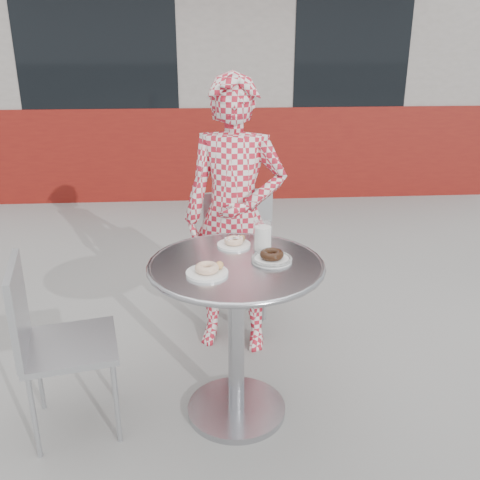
{
  "coord_description": "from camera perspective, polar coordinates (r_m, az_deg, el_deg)",
  "views": [
    {
      "loc": [
        -0.18,
        -2.14,
        1.69
      ],
      "look_at": [
        -0.02,
        0.07,
        0.85
      ],
      "focal_mm": 40.0,
      "sensor_mm": 36.0,
      "label": 1
    }
  ],
  "objects": [
    {
      "name": "plate_near",
      "position": [
        2.2,
        -3.46,
        -3.23
      ],
      "size": [
        0.17,
        0.17,
        0.05
      ],
      "rotation": [
        0.0,
        0.0,
        0.06
      ],
      "color": "white",
      "rests_on": "bistro_table"
    },
    {
      "name": "plate_far",
      "position": [
        2.49,
        -0.61,
        -0.26
      ],
      "size": [
        0.16,
        0.16,
        0.04
      ],
      "rotation": [
        0.0,
        0.0,
        0.31
      ],
      "color": "white",
      "rests_on": "bistro_table"
    },
    {
      "name": "seated_person",
      "position": [
        2.91,
        -0.57,
        2.33
      ],
      "size": [
        0.63,
        0.49,
        1.54
      ],
      "primitive_type": "imported",
      "rotation": [
        0.0,
        0.0,
        -0.24
      ],
      "color": "#B11B2C",
      "rests_on": "ground"
    },
    {
      "name": "chair_far",
      "position": [
        3.43,
        -1.09,
        -3.72
      ],
      "size": [
        0.5,
        0.5,
        0.87
      ],
      "rotation": [
        0.0,
        0.0,
        3.37
      ],
      "color": "#B2B5BA",
      "rests_on": "ground"
    },
    {
      "name": "plate_checker",
      "position": [
        2.33,
        3.4,
        -1.88
      ],
      "size": [
        0.18,
        0.18,
        0.05
      ],
      "rotation": [
        0.0,
        0.0,
        -0.32
      ],
      "color": "white",
      "rests_on": "bistro_table"
    },
    {
      "name": "milk_cup",
      "position": [
        2.43,
        2.45,
        0.33
      ],
      "size": [
        0.08,
        0.08,
        0.13
      ],
      "rotation": [
        0.0,
        0.0,
        -0.38
      ],
      "color": "white",
      "rests_on": "bistro_table"
    },
    {
      "name": "chair_left",
      "position": [
        2.6,
        -17.51,
        -13.87
      ],
      "size": [
        0.47,
        0.47,
        0.83
      ],
      "rotation": [
        0.0,
        0.0,
        1.78
      ],
      "color": "#B2B5BA",
      "rests_on": "ground"
    },
    {
      "name": "ground",
      "position": [
        2.73,
        0.46,
        -17.48
      ],
      "size": [
        60.0,
        60.0,
        0.0
      ],
      "primitive_type": "plane",
      "color": "gray",
      "rests_on": "ground"
    },
    {
      "name": "storefront",
      "position": [
        7.7,
        -2.99,
        19.24
      ],
      "size": [
        6.02,
        4.55,
        3.0
      ],
      "color": "gray",
      "rests_on": "ground"
    },
    {
      "name": "bistro_table",
      "position": [
        2.39,
        -0.42,
        -6.66
      ],
      "size": [
        0.77,
        0.77,
        0.78
      ],
      "rotation": [
        0.0,
        0.0,
        -0.02
      ],
      "color": "#BBBCC0",
      "rests_on": "ground"
    }
  ]
}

